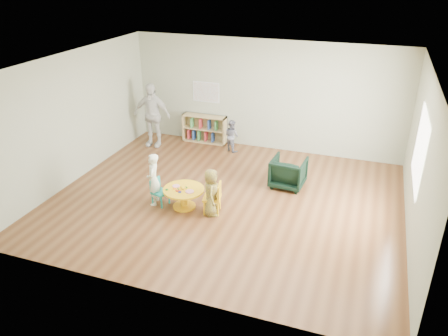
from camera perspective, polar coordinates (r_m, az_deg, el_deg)
name	(u,v)px	position (r m, az deg, el deg)	size (l,w,h in m)	color
room	(227,112)	(8.31, 0.37, 7.29)	(7.10, 7.00, 2.80)	brown
activity_table	(184,194)	(8.72, -5.28, -3.46)	(0.82, 0.82, 0.45)	yellow
kid_chair_left	(159,191)	(8.89, -8.52, -2.96)	(0.36, 0.36, 0.55)	teal
kid_chair_right	(214,197)	(8.48, -1.27, -3.82)	(0.39, 0.39, 0.62)	yellow
bookshelf	(205,129)	(11.88, -2.56, 5.15)	(1.20, 0.30, 0.75)	tan
alphabet_poster	(206,92)	(11.68, -2.36, 9.87)	(0.74, 0.01, 0.54)	white
armchair	(288,172)	(9.57, 8.39, -0.58)	(0.70, 0.72, 0.66)	black
child_left	(153,179)	(8.81, -9.21, -1.48)	(0.39, 0.26, 1.08)	white
child_right	(211,192)	(8.35, -1.68, -3.20)	(0.47, 0.30, 0.96)	gold
toddler	(232,136)	(11.25, 1.00, 4.25)	(0.40, 0.32, 0.83)	#191F3E
adult_caretaker	(152,115)	(11.62, -9.41, 6.85)	(0.99, 0.41, 1.69)	silver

